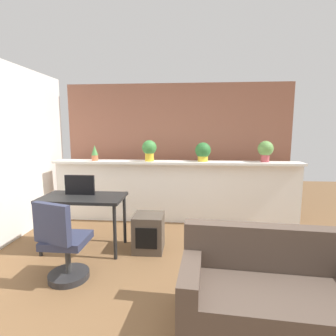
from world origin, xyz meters
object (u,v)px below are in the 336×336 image
potted_plant_1 (149,149)px  side_cube_shelf (149,233)px  potted_plant_0 (95,153)px  potted_plant_2 (203,151)px  office_chair (63,247)px  tv_monitor (80,185)px  couch (276,297)px  desk (83,202)px  potted_plant_3 (265,150)px

potted_plant_1 → side_cube_shelf: potted_plant_1 is taller
potted_plant_0 → potted_plant_2: (1.89, 0.06, 0.03)m
potted_plant_2 → office_chair: size_ratio=0.36×
tv_monitor → couch: size_ratio=0.25×
desk → potted_plant_3: bearing=24.2°
potted_plant_0 → office_chair: bearing=-80.3°
potted_plant_2 → side_cube_shelf: 1.74m
couch → potted_plant_1: bearing=119.9°
desk → office_chair: size_ratio=1.21×
potted_plant_0 → potted_plant_1: potted_plant_1 is taller
tv_monitor → couch: tv_monitor is taller
side_cube_shelf → couch: couch is taller
potted_plant_0 → potted_plant_3: (2.94, 0.06, 0.07)m
office_chair → potted_plant_0: bearing=99.7°
potted_plant_3 → couch: bearing=-102.2°
potted_plant_2 → desk: size_ratio=0.30×
office_chair → potted_plant_1: bearing=71.8°
potted_plant_1 → couch: (1.42, -2.47, -1.02)m
side_cube_shelf → couch: 1.85m
side_cube_shelf → potted_plant_0: bearing=135.1°
potted_plant_2 → potted_plant_3: bearing=-0.2°
potted_plant_2 → tv_monitor: potted_plant_2 is taller
potted_plant_0 → potted_plant_1: 0.97m
potted_plant_2 → couch: bearing=-78.8°
potted_plant_2 → desk: (-1.65, -1.22, -0.60)m
potted_plant_0 → side_cube_shelf: potted_plant_0 is taller
potted_plant_2 → potted_plant_1: bearing=-176.6°
office_chair → potted_plant_2: bearing=52.0°
desk → couch: size_ratio=0.68×
side_cube_shelf → couch: bearing=-46.6°
potted_plant_0 → desk: size_ratio=0.25×
potted_plant_0 → potted_plant_2: size_ratio=0.84×
potted_plant_2 → potted_plant_3: 1.05m
couch → potted_plant_3: bearing=77.8°
potted_plant_3 → potted_plant_2: bearing=179.8°
potted_plant_2 → potted_plant_3: potted_plant_3 is taller
couch → desk: bearing=148.7°
side_cube_shelf → potted_plant_1: bearing=97.7°
potted_plant_2 → side_cube_shelf: bearing=-123.1°
desk → couch: bearing=-31.3°
potted_plant_0 → potted_plant_3: bearing=1.1°
office_chair → couch: (2.06, -0.52, -0.11)m
office_chair → side_cube_shelf: (0.79, 0.82, -0.14)m
tv_monitor → office_chair: size_ratio=0.45×
potted_plant_2 → office_chair: potted_plant_2 is taller
potted_plant_0 → tv_monitor: size_ratio=0.67×
potted_plant_2 → potted_plant_0: bearing=-178.2°
potted_plant_3 → tv_monitor: bearing=-157.8°
office_chair → potted_plant_3: bearing=37.4°
office_chair → couch: bearing=-14.3°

